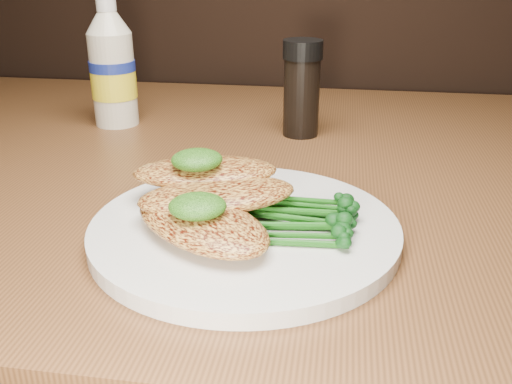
# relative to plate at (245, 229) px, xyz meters

# --- Properties ---
(plate) EXTENTS (0.28, 0.28, 0.01)m
(plate) POSITION_rel_plate_xyz_m (0.00, 0.00, 0.00)
(plate) COLOR silver
(plate) RESTS_ON dining_table
(chicken_front) EXTENTS (0.17, 0.16, 0.02)m
(chicken_front) POSITION_rel_plate_xyz_m (-0.03, -0.03, 0.02)
(chicken_front) COLOR gold
(chicken_front) RESTS_ON plate
(chicken_mid) EXTENTS (0.16, 0.13, 0.02)m
(chicken_mid) POSITION_rel_plate_xyz_m (-0.03, 0.01, 0.03)
(chicken_mid) COLOR gold
(chicken_mid) RESTS_ON plate
(chicken_back) EXTENTS (0.15, 0.10, 0.02)m
(chicken_back) POSITION_rel_plate_xyz_m (-0.05, 0.05, 0.04)
(chicken_back) COLOR gold
(chicken_back) RESTS_ON plate
(pesto_front) EXTENTS (0.05, 0.05, 0.02)m
(pesto_front) POSITION_rel_plate_xyz_m (-0.03, -0.04, 0.04)
(pesto_front) COLOR black
(pesto_front) RESTS_ON chicken_front
(pesto_back) EXTENTS (0.06, 0.06, 0.02)m
(pesto_back) POSITION_rel_plate_xyz_m (-0.05, 0.03, 0.05)
(pesto_back) COLOR black
(pesto_back) RESTS_ON chicken_back
(broccolini_bundle) EXTENTS (0.14, 0.12, 0.02)m
(broccolini_bundle) POSITION_rel_plate_xyz_m (0.04, 0.00, 0.02)
(broccolini_bundle) COLOR #165211
(broccolini_bundle) RESTS_ON plate
(mayo_bottle) EXTENTS (0.07, 0.07, 0.18)m
(mayo_bottle) POSITION_rel_plate_xyz_m (-0.25, 0.32, 0.08)
(mayo_bottle) COLOR beige
(mayo_bottle) RESTS_ON dining_table
(pepper_grinder) EXTENTS (0.07, 0.07, 0.13)m
(pepper_grinder) POSITION_rel_plate_xyz_m (0.02, 0.31, 0.06)
(pepper_grinder) COLOR black
(pepper_grinder) RESTS_ON dining_table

